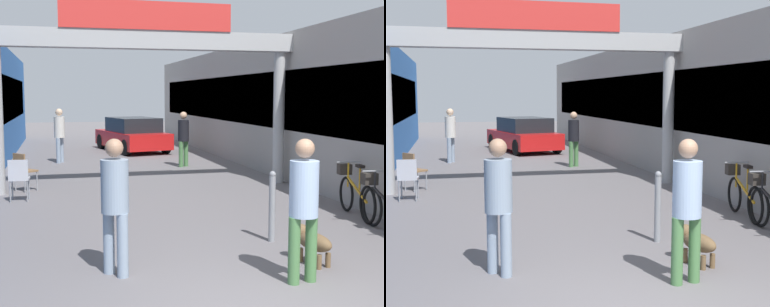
% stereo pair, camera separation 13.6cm
% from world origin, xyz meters
% --- Properties ---
extents(storefront_right, '(3.00, 26.00, 3.79)m').
position_xyz_m(storefront_right, '(5.09, 11.00, 1.90)').
color(storefront_right, '#9E9993').
rests_on(storefront_right, ground_plane).
extents(arcade_sign_gateway, '(7.40, 0.47, 4.34)m').
position_xyz_m(arcade_sign_gateway, '(0.00, 8.15, 3.11)').
color(arcade_sign_gateway, '#B2B2B2').
rests_on(arcade_sign_gateway, ground_plane).
extents(pedestrian_with_dog, '(0.40, 0.39, 1.72)m').
position_xyz_m(pedestrian_with_dog, '(0.72, 1.34, 0.99)').
color(pedestrian_with_dog, '#4C7F47').
rests_on(pedestrian_with_dog, ground_plane).
extents(pedestrian_companion, '(0.48, 0.48, 1.70)m').
position_xyz_m(pedestrian_companion, '(-1.40, 2.15, 0.97)').
color(pedestrian_companion, '#8C9EB2').
rests_on(pedestrian_companion, ground_plane).
extents(pedestrian_carrying_crate, '(0.48, 0.48, 1.70)m').
position_xyz_m(pedestrian_carrying_crate, '(1.72, 11.70, 0.97)').
color(pedestrian_carrying_crate, '#4C7F47').
rests_on(pedestrian_carrying_crate, ground_plane).
extents(pedestrian_elderly_walking, '(0.45, 0.45, 1.78)m').
position_xyz_m(pedestrian_elderly_walking, '(-1.98, 13.59, 1.02)').
color(pedestrian_elderly_walking, '#8C9EB2').
rests_on(pedestrian_elderly_walking, ground_plane).
extents(dog_on_leash, '(0.41, 0.70, 0.49)m').
position_xyz_m(dog_on_leash, '(1.16, 1.98, 0.30)').
color(dog_on_leash, brown).
rests_on(dog_on_leash, ground_plane).
extents(bicycle_orange_third, '(0.48, 1.67, 0.98)m').
position_xyz_m(bicycle_orange_third, '(3.21, 4.34, 0.44)').
color(bicycle_orange_third, black).
rests_on(bicycle_orange_third, ground_plane).
extents(bollard_post_metal, '(0.10, 0.10, 1.09)m').
position_xyz_m(bollard_post_metal, '(1.07, 3.10, 0.55)').
color(bollard_post_metal, gray).
rests_on(bollard_post_metal, ground_plane).
extents(cafe_chair_aluminium_nearer, '(0.42, 0.42, 0.89)m').
position_xyz_m(cafe_chair_aluminium_nearer, '(-2.86, 7.24, 0.54)').
color(cafe_chair_aluminium_nearer, gray).
rests_on(cafe_chair_aluminium_nearer, ground_plane).
extents(cafe_chair_wood_farther, '(0.56, 0.56, 0.89)m').
position_xyz_m(cafe_chair_wood_farther, '(-2.85, 8.45, 0.54)').
color(cafe_chair_wood_farther, gray).
rests_on(cafe_chair_wood_farther, ground_plane).
extents(parked_car_red, '(2.63, 4.30, 1.33)m').
position_xyz_m(parked_car_red, '(0.83, 16.63, 0.64)').
color(parked_car_red, red).
rests_on(parked_car_red, ground_plane).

